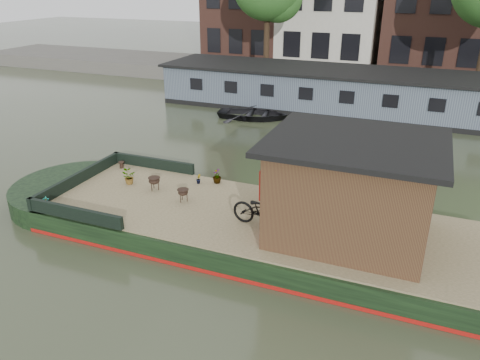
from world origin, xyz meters
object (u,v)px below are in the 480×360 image
at_px(dinghy, 253,111).
at_px(brazier_rear, 154,184).
at_px(cabin, 351,188).
at_px(brazier_front, 183,195).
at_px(bicycle, 264,211).

bearing_deg(dinghy, brazier_rear, 176.99).
height_order(cabin, brazier_front, cabin).
height_order(brazier_front, dinghy, brazier_front).
distance_m(cabin, brazier_front, 4.68).
xyz_separation_m(brazier_front, brazier_rear, (-1.15, 0.36, 0.01)).
height_order(bicycle, brazier_rear, bicycle).
bearing_deg(bicycle, dinghy, 29.04).
bearing_deg(bicycle, brazier_rear, 83.38).
bearing_deg(cabin, brazier_rear, 175.54).
distance_m(brazier_rear, dinghy, 10.45).
relative_size(brazier_front, dinghy, 0.11).
bearing_deg(brazier_rear, dinghy, 94.36).
bearing_deg(dinghy, brazier_front, -177.13).
bearing_deg(bicycle, brazier_front, 85.03).
xyz_separation_m(brazier_rear, dinghy, (-0.79, 10.41, -0.49)).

